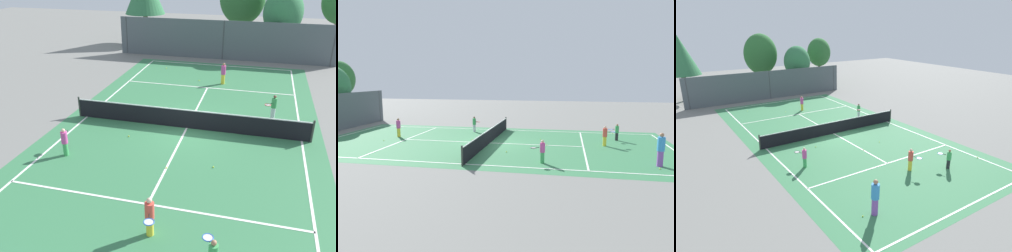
{
  "view_description": "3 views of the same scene",
  "coord_description": "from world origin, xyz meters",
  "views": [
    {
      "loc": [
        3.3,
        -16.0,
        7.77
      ],
      "look_at": [
        -0.26,
        -2.71,
        1.31
      ],
      "focal_mm": 38.35,
      "sensor_mm": 36.0,
      "label": 1
    },
    {
      "loc": [
        -20.8,
        -5.23,
        4.59
      ],
      "look_at": [
        1.27,
        -0.91,
        1.04
      ],
      "focal_mm": 33.26,
      "sensor_mm": 36.0,
      "label": 2
    },
    {
      "loc": [
        -11.47,
        -19.04,
        8.23
      ],
      "look_at": [
        -0.15,
        -1.72,
        1.16
      ],
      "focal_mm": 32.08,
      "sensor_mm": 36.0,
      "label": 3
    }
  ],
  "objects": [
    {
      "name": "ground_plane",
      "position": [
        0.0,
        0.0,
        0.0
      ],
      "size": [
        80.0,
        80.0,
        0.0
      ],
      "primitive_type": "plane",
      "color": "slate"
    },
    {
      "name": "court_surface",
      "position": [
        0.0,
        0.0,
        0.0
      ],
      "size": [
        13.0,
        25.0,
        0.01
      ],
      "color": "#387A4C",
      "rests_on": "ground_plane"
    },
    {
      "name": "tennis_net",
      "position": [
        0.0,
        0.0,
        0.51
      ],
      "size": [
        11.9,
        0.1,
        1.1
      ],
      "color": "#333833",
      "rests_on": "ground_plane"
    },
    {
      "name": "tree_1",
      "position": [
        9.34,
        19.27,
        4.37
      ],
      "size": [
        3.23,
        3.4,
        6.35
      ],
      "color": "brown",
      "rests_on": "ground_plane"
    },
    {
      "name": "player_0",
      "position": [
        4.14,
        2.36,
        0.68
      ],
      "size": [
        0.69,
        0.81,
        1.31
      ],
      "color": "silver",
      "rests_on": "ground_plane"
    },
    {
      "name": "player_1",
      "position": [
        2.61,
        -8.86,
        0.64
      ],
      "size": [
        0.57,
        0.83,
        1.22
      ],
      "color": "#232328",
      "rests_on": "ground_plane"
    },
    {
      "name": "player_2",
      "position": [
        0.54,
        -7.83,
        0.71
      ],
      "size": [
        0.5,
        0.88,
        1.37
      ],
      "color": "yellow",
      "rests_on": "ground_plane"
    },
    {
      "name": "player_3",
      "position": [
        -4.49,
        -4.01,
        0.66
      ],
      "size": [
        0.62,
        0.83,
        1.27
      ],
      "color": "#3FA559",
      "rests_on": "ground_plane"
    },
    {
      "name": "player_4",
      "position": [
        -3.94,
        -10.07,
        0.91
      ],
      "size": [
        0.38,
        0.38,
        1.77
      ],
      "color": "purple",
      "rests_on": "ground_plane"
    },
    {
      "name": "player_5",
      "position": [
        0.86,
        7.48,
        0.74
      ],
      "size": [
        0.31,
        0.31,
        1.45
      ],
      "color": "yellow",
      "rests_on": "ground_plane"
    },
    {
      "name": "tennis_ball_0",
      "position": [
        5.42,
        -8.99,
        0.03
      ],
      "size": [
        0.07,
        0.07,
        0.07
      ],
      "primitive_type": "sphere",
      "color": "#CCE533",
      "rests_on": "ground_plane"
    },
    {
      "name": "tennis_ball_1",
      "position": [
        1.84,
        -3.41,
        0.03
      ],
      "size": [
        0.07,
        0.07,
        0.07
      ],
      "primitive_type": "sphere",
      "color": "#CCE533",
      "rests_on": "ground_plane"
    },
    {
      "name": "tennis_ball_2",
      "position": [
        0.21,
        1.06,
        0.03
      ],
      "size": [
        0.07,
        0.07,
        0.07
      ],
      "primitive_type": "sphere",
      "color": "#CCE533",
      "rests_on": "ground_plane"
    },
    {
      "name": "tennis_ball_3",
      "position": [
        -2.49,
        -1.68,
        0.03
      ],
      "size": [
        0.07,
        0.07,
        0.07
      ],
      "primitive_type": "sphere",
      "color": "#CCE533",
      "rests_on": "ground_plane"
    },
    {
      "name": "tennis_ball_5",
      "position": [
        -4.5,
        -9.94,
        0.03
      ],
      "size": [
        0.07,
        0.07,
        0.07
      ],
      "primitive_type": "sphere",
      "color": "#CCE533",
      "rests_on": "ground_plane"
    },
    {
      "name": "tennis_ball_6",
      "position": [
        0.81,
        1.56,
        0.03
      ],
      "size": [
        0.07,
        0.07,
        0.07
      ],
      "primitive_type": "sphere",
      "color": "#CCE533",
      "rests_on": "ground_plane"
    },
    {
      "name": "tennis_ball_7",
      "position": [
        0.01,
        -3.96,
        0.03
      ],
      "size": [
        0.07,
        0.07,
        0.07
      ],
      "primitive_type": "sphere",
      "color": "#CCE533",
      "rests_on": "ground_plane"
    },
    {
      "name": "tennis_ball_8",
      "position": [
        -0.81,
        7.72,
        0.03
      ],
      "size": [
        0.07,
        0.07,
        0.07
      ],
      "primitive_type": "sphere",
      "color": "#CCE533",
      "rests_on": "ground_plane"
    }
  ]
}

